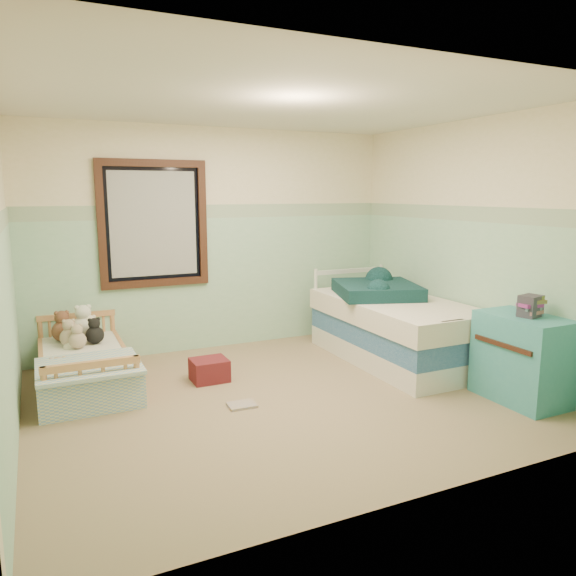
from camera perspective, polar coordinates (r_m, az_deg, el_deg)
name	(u,v)px	position (r m, az deg, el deg)	size (l,w,h in m)	color
floor	(281,398)	(4.88, -0.72, -11.53)	(4.20, 3.60, 0.02)	#9A7D64
ceiling	(281,101)	(4.60, -0.79, 19.10)	(4.20, 3.60, 0.02)	beige
wall_back	(216,240)	(6.25, -7.61, 5.03)	(4.20, 0.04, 2.50)	beige
wall_front	(417,292)	(3.04, 13.38, -0.37)	(4.20, 0.04, 2.50)	beige
wall_left	(0,272)	(4.18, -28.01, 1.50)	(0.04, 3.60, 2.50)	beige
wall_right	(471,246)	(5.76, 18.69, 4.18)	(0.04, 3.60, 2.50)	beige
wainscot_mint	(217,283)	(6.30, -7.46, 0.49)	(4.20, 0.01, 1.50)	#A5CFAC
border_strip	(216,211)	(6.22, -7.64, 8.01)	(4.20, 0.01, 0.15)	#588361
window_frame	(154,224)	(6.02, -13.94, 6.55)	(1.16, 0.06, 1.36)	#401E12
window_blinds	(154,224)	(6.03, -13.96, 6.56)	(0.92, 0.01, 1.12)	beige
toddler_bed_frame	(85,375)	(5.47, -20.54, -8.60)	(0.77, 1.54, 0.20)	#AE7440
toddler_mattress	(84,359)	(5.42, -20.64, -7.00)	(0.70, 1.47, 0.12)	white
patchwork_quilt	(89,366)	(4.94, -20.23, -7.70)	(0.83, 0.77, 0.03)	#75A4CC
plush_bed_brown	(63,331)	(5.85, -22.62, -4.21)	(0.21, 0.21, 0.21)	brown
plush_bed_white	(84,328)	(5.86, -20.67, -3.93)	(0.24, 0.24, 0.24)	white
plush_bed_tan	(70,337)	(5.64, -21.99, -4.83)	(0.18, 0.18, 0.18)	tan
plush_bed_dark	(95,335)	(5.66, -19.66, -4.68)	(0.18, 0.18, 0.18)	black
plush_floor_cream	(74,365)	(5.69, -21.56, -7.53)	(0.27, 0.27, 0.27)	#FEF2CE
plush_floor_tan	(59,382)	(5.29, -22.92, -9.12)	(0.24, 0.24, 0.24)	tan
twin_bed_frame	(395,350)	(5.97, 11.17, -6.46)	(0.98, 1.97, 0.22)	white
twin_boxspring	(395,331)	(5.91, 11.24, -4.41)	(0.98, 1.97, 0.22)	navy
twin_mattress	(396,310)	(5.86, 11.31, -2.33)	(1.02, 2.01, 0.22)	white
teal_blanket	(377,290)	(6.04, 9.31, -0.16)	(0.84, 0.88, 0.14)	black
dresser	(522,358)	(5.11, 23.41, -6.81)	(0.47, 0.75, 0.75)	teal
book_stack	(530,306)	(4.98, 24.15, -1.75)	(0.18, 0.14, 0.18)	#452D29
red_pillow	(209,370)	(5.31, -8.27, -8.53)	(0.34, 0.30, 0.21)	maroon
floor_book	(242,405)	(4.70, -4.87, -12.17)	(0.23, 0.18, 0.02)	gold
extra_plush_0	(78,340)	(5.54, -21.27, -5.16)	(0.16, 0.16, 0.16)	tan
extra_plush_1	(91,331)	(5.84, -20.05, -4.29)	(0.17, 0.17, 0.17)	#FEF2CE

